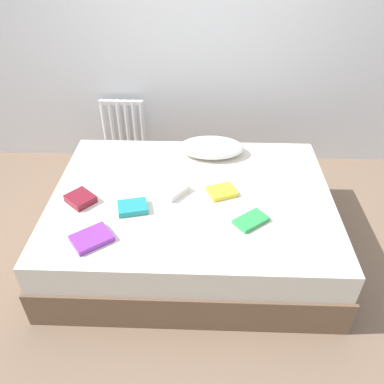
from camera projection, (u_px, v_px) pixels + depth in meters
name	position (u px, v px, depth m)	size (l,w,h in m)	color
ground_plane	(192.00, 245.00, 3.05)	(8.00, 8.00, 0.00)	#7F6651
back_wall	(198.00, 11.00, 3.27)	(6.00, 0.10, 2.80)	silver
bed	(192.00, 221.00, 2.90)	(2.00, 1.50, 0.50)	brown
radiator	(124.00, 128.00, 3.80)	(0.41, 0.04, 0.57)	white
pillow	(211.00, 147.00, 3.13)	(0.52, 0.31, 0.12)	white
textbook_green	(251.00, 220.00, 2.50)	(0.21, 0.13, 0.03)	green
textbook_yellow	(222.00, 192.00, 2.74)	(0.18, 0.15, 0.03)	yellow
textbook_white	(170.00, 189.00, 2.76)	(0.21, 0.19, 0.05)	white
textbook_purple	(92.00, 238.00, 2.37)	(0.23, 0.17, 0.04)	purple
textbook_teal	(133.00, 207.00, 2.60)	(0.19, 0.15, 0.04)	teal
textbook_maroon	(80.00, 199.00, 2.66)	(0.18, 0.15, 0.05)	maroon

